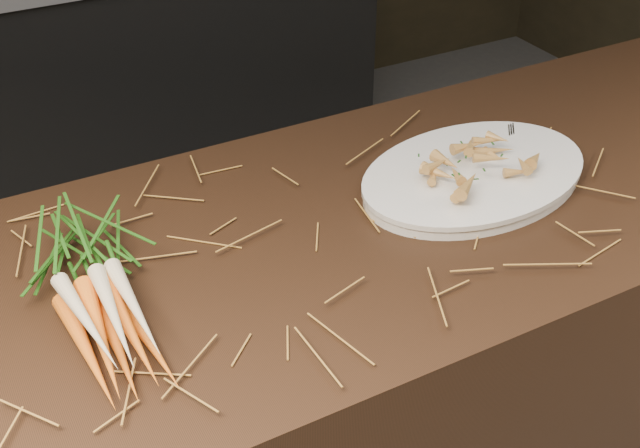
{
  "coord_description": "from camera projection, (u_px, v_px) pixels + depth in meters",
  "views": [
    {
      "loc": [
        -0.41,
        -0.64,
        1.67
      ],
      "look_at": [
        0.07,
        0.24,
        0.96
      ],
      "focal_mm": 45.0,
      "sensor_mm": 36.0,
      "label": 1
    }
  ],
  "objects": [
    {
      "name": "main_counter",
      "position": [
        274.0,
        436.0,
        1.54
      ],
      "size": [
        2.4,
        0.7,
        0.9
      ],
      "primitive_type": "cube",
      "color": "black",
      "rests_on": "ground"
    },
    {
      "name": "back_counter",
      "position": [
        130.0,
        65.0,
        3.02
      ],
      "size": [
        1.82,
        0.62,
        0.84
      ],
      "color": "black",
      "rests_on": "ground"
    },
    {
      "name": "straw_bedding",
      "position": [
        265.0,
        244.0,
        1.27
      ],
      "size": [
        1.4,
        0.6,
        0.02
      ],
      "primitive_type": null,
      "color": "olive",
      "rests_on": "main_counter"
    },
    {
      "name": "root_veg_bunch",
      "position": [
        91.0,
        278.0,
        1.15
      ],
      "size": [
        0.15,
        0.44,
        0.08
      ],
      "rotation": [
        0.0,
        0.0,
        -0.03
      ],
      "color": "#C45509",
      "rests_on": "main_counter"
    },
    {
      "name": "serving_platter",
      "position": [
        474.0,
        177.0,
        1.43
      ],
      "size": [
        0.48,
        0.35,
        0.02
      ],
      "primitive_type": null,
      "rotation": [
        0.0,
        0.0,
        0.12
      ],
      "color": "white",
      "rests_on": "main_counter"
    },
    {
      "name": "roasted_veg_heap",
      "position": [
        476.0,
        159.0,
        1.41
      ],
      "size": [
        0.24,
        0.18,
        0.05
      ],
      "primitive_type": null,
      "rotation": [
        0.0,
        0.0,
        0.12
      ],
      "color": "#B57434",
      "rests_on": "serving_platter"
    },
    {
      "name": "serving_fork",
      "position": [
        544.0,
        149.0,
        1.49
      ],
      "size": [
        0.11,
        0.14,
        0.0
      ],
      "primitive_type": "cube",
      "rotation": [
        0.0,
        0.0,
        -0.65
      ],
      "color": "silver",
      "rests_on": "serving_platter"
    }
  ]
}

